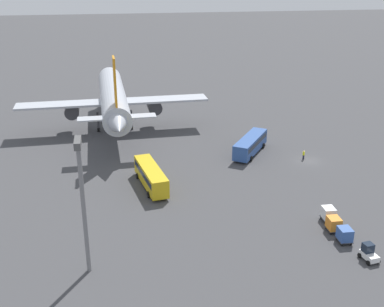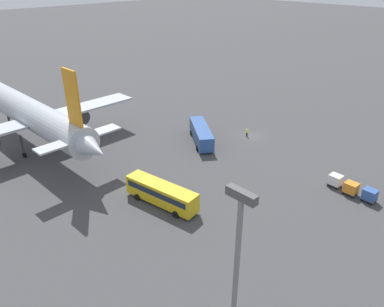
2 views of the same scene
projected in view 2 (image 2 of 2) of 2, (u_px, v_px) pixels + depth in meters
The scene contains 9 objects.
ground_plane at pixel (251, 137), 78.14m from camera, with size 600.00×600.00×0.00m, color #424244.
airplane at pixel (33, 115), 69.76m from camera, with size 47.35×40.25×18.51m.
shuttle_bus_near at pixel (201, 133), 74.94m from camera, with size 11.59×9.29×3.25m.
shuttle_bus_far at pixel (161, 193), 55.07m from camera, with size 12.26×4.56×3.36m.
worker_person at pixel (247, 132), 77.87m from camera, with size 0.38×0.38×1.74m.
cargo_cart_blue at pixel (370, 195), 56.06m from camera, with size 2.05×1.75×2.06m.
cargo_cart_orange at pixel (351, 188), 57.77m from camera, with size 2.05×1.75×2.06m.
cargo_cart_white at pixel (335, 180), 59.93m from camera, with size 2.05×1.75×2.06m.
light_pole at pixel (238, 253), 31.66m from camera, with size 2.80×0.70×16.35m.
Camera 2 is at (-42.72, 58.58, 31.85)m, focal length 35.00 mm.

